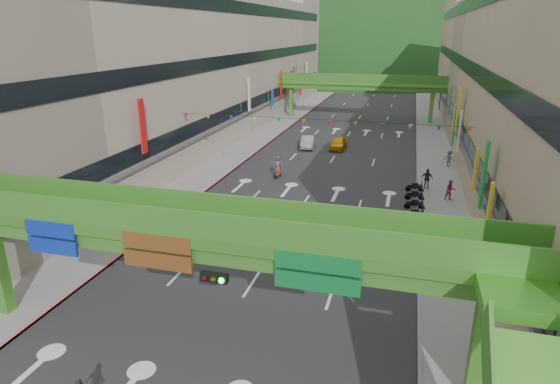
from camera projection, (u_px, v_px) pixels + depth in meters
road_slab at (345, 140)px, 61.02m from camera, size 18.00×140.00×0.02m
sidewalk_left at (264, 135)px, 63.76m from camera, size 4.00×140.00×0.15m
sidewalk_right at (433, 145)px, 58.25m from camera, size 4.00×140.00×0.15m
curb_left at (278, 136)px, 63.28m from camera, size 0.20×140.00×0.18m
curb_right at (417, 144)px, 58.72m from camera, size 0.20×140.00×0.18m
building_row_left at (207, 63)px, 62.68m from camera, size 12.80×95.00×19.00m
building_row_right at (515, 69)px, 53.19m from camera, size 12.80×95.00×19.00m
overpass_near at (218, 254)px, 18.43m from camera, size 28.00×12.27×7.10m
overpass_far at (360, 86)px, 72.93m from camera, size 28.00×2.20×7.10m
hill_left at (346, 71)px, 165.03m from camera, size 168.00×140.00×112.00m
hill_right at (461, 69)px, 173.23m from camera, size 208.00×176.00×128.00m
bunting_string at (316, 122)px, 40.85m from camera, size 26.00×0.36×0.47m
scooter_rider_near at (246, 220)px, 32.64m from camera, size 0.67×1.60×2.19m
scooter_rider_mid at (347, 245)px, 28.96m from camera, size 0.80×1.60×1.87m
scooter_rider_far at (278, 167)px, 45.20m from camera, size 0.97×1.59×2.13m
parked_scooter_row at (415, 199)px, 38.19m from camera, size 1.60×7.15×1.08m
car_silver at (308, 142)px, 56.88m from camera, size 2.14×4.57×1.45m
car_yellow at (338, 143)px, 56.29m from camera, size 1.71×4.24×1.45m
pedestrian_red at (450, 192)px, 38.83m from camera, size 0.98×0.86×1.71m
pedestrian_dark at (427, 180)px, 41.78m from camera, size 1.10×0.58×1.79m
pedestrian_blue at (449, 160)px, 48.58m from camera, size 0.91×0.78×1.66m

